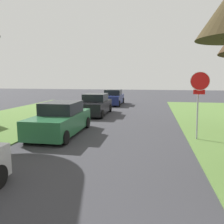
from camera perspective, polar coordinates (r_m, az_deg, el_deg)
The scene contains 4 objects.
stop_sign_far at distance 10.40m, azimuth 21.32°, elevation 5.04°, with size 0.81×0.44×2.96m.
parked_sedan_green at distance 11.23m, azimuth -12.93°, elevation -1.89°, with size 2.02×4.43×1.57m.
parked_sedan_black at distance 17.08m, azimuth -4.31°, elevation 1.78°, with size 2.02×4.43×1.57m.
parked_sedan_navy at distance 23.65m, azimuth 0.28°, elevation 3.65°, with size 2.02×4.43×1.57m.
Camera 1 is at (2.10, 3.36, 2.70)m, focal length 35.91 mm.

